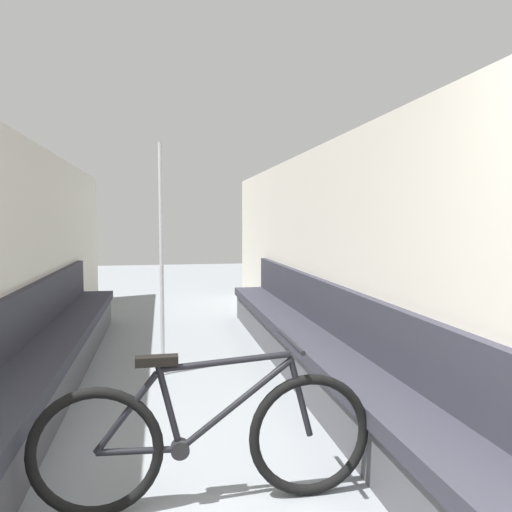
{
  "coord_description": "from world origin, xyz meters",
  "views": [
    {
      "loc": [
        -0.18,
        -0.77,
        1.41
      ],
      "look_at": [
        0.38,
        2.17,
        1.19
      ],
      "focal_mm": 35.0,
      "sensor_mm": 36.0,
      "label": 1
    }
  ],
  "objects_px": {
    "bench_seat_row_right": "(309,346)",
    "grab_pole_near": "(162,263)",
    "bench_seat_row_left": "(48,358)",
    "bicycle": "(206,439)"
  },
  "relations": [
    {
      "from": "bench_seat_row_right",
      "to": "grab_pole_near",
      "type": "relative_size",
      "value": 2.7
    },
    {
      "from": "grab_pole_near",
      "to": "bench_seat_row_right",
      "type": "bearing_deg",
      "value": -13.99
    },
    {
      "from": "bench_seat_row_left",
      "to": "bench_seat_row_right",
      "type": "relative_size",
      "value": 1.0
    },
    {
      "from": "bench_seat_row_left",
      "to": "grab_pole_near",
      "type": "distance_m",
      "value": 1.22
    },
    {
      "from": "bench_seat_row_left",
      "to": "bench_seat_row_right",
      "type": "bearing_deg",
      "value": 0.0
    },
    {
      "from": "bench_seat_row_left",
      "to": "bicycle",
      "type": "relative_size",
      "value": 3.37
    },
    {
      "from": "bench_seat_row_left",
      "to": "bicycle",
      "type": "xyz_separation_m",
      "value": [
        1.12,
        -1.85,
        0.05
      ]
    },
    {
      "from": "bench_seat_row_left",
      "to": "bench_seat_row_right",
      "type": "distance_m",
      "value": 2.2
    },
    {
      "from": "bench_seat_row_left",
      "to": "grab_pole_near",
      "type": "bearing_deg",
      "value": 19.18
    },
    {
      "from": "bench_seat_row_right",
      "to": "bicycle",
      "type": "bearing_deg",
      "value": -120.19
    }
  ]
}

